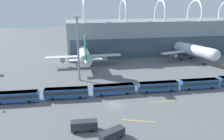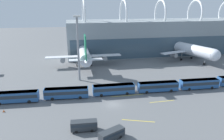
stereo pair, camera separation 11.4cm
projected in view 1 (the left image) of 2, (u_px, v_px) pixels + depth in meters
name	position (u px, v px, depth m)	size (l,w,h in m)	color
ground_plane	(113.00, 104.00, 62.45)	(440.00, 440.00, 0.00)	slate
terminal_building	(176.00, 36.00, 125.91)	(123.34, 23.74, 29.84)	gray
airliner_at_gate_far	(84.00, 54.00, 99.76)	(33.97, 34.72, 15.90)	silver
airliner_parked_remote	(189.00, 49.00, 109.34)	(31.75, 33.37, 16.35)	silver
shuttle_bus_0	(15.00, 96.00, 63.13)	(13.32, 3.29, 3.26)	#285693
shuttle_bus_1	(66.00, 92.00, 65.96)	(13.36, 3.58, 3.26)	#285693
shuttle_bus_2	(114.00, 89.00, 68.75)	(13.24, 2.87, 3.26)	#285693
shuttle_bus_3	(158.00, 86.00, 71.02)	(13.30, 3.20, 3.26)	#285693
shuttle_bus_4	(199.00, 83.00, 73.47)	(13.29, 3.12, 3.26)	#285693
service_van_foreground	(84.00, 125.00, 49.23)	(6.04, 2.24, 2.42)	#2D3338
service_van_crossing	(112.00, 134.00, 46.12)	(6.02, 4.28, 2.18)	#2D3338
floodlight_mast	(78.00, 43.00, 77.92)	(2.48, 2.48, 23.75)	gray
lane_stripe_0	(162.00, 101.00, 64.36)	(7.83, 0.25, 0.01)	yellow
lane_stripe_2	(138.00, 121.00, 53.75)	(8.10, 0.25, 0.01)	yellow
lane_stripe_3	(127.00, 96.00, 68.42)	(10.65, 0.25, 0.01)	yellow
traffic_cone_0	(4.00, 111.00, 57.98)	(0.60, 0.60, 0.67)	black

